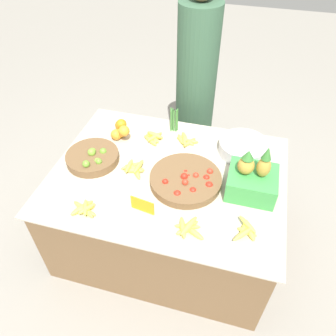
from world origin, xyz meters
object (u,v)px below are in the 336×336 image
at_px(metal_bowl, 243,147).
at_px(produce_crate, 252,179).
at_px(vendor_person, 196,91).
at_px(price_sign, 142,205).
at_px(tomato_basket, 186,180).
at_px(lime_bowl, 93,157).

height_order(metal_bowl, produce_crate, produce_crate).
bearing_deg(metal_bowl, produce_crate, -77.04).
bearing_deg(produce_crate, vendor_person, 119.63).
relative_size(price_sign, vendor_person, 0.09).
xyz_separation_m(tomato_basket, vendor_person, (-0.15, 1.02, 0.05)).
distance_m(produce_crate, vendor_person, 1.13).
relative_size(lime_bowl, metal_bowl, 1.06).
height_order(tomato_basket, vendor_person, vendor_person).
xyz_separation_m(metal_bowl, price_sign, (-0.52, -0.70, 0.01)).
height_order(lime_bowl, price_sign, same).
xyz_separation_m(price_sign, produce_crate, (0.60, 0.34, 0.05)).
bearing_deg(lime_bowl, tomato_basket, -3.32).
bearing_deg(tomato_basket, metal_bowl, 51.40).
bearing_deg(tomato_basket, produce_crate, 5.48).
bearing_deg(produce_crate, lime_bowl, -179.99).
height_order(lime_bowl, tomato_basket, lime_bowl).
height_order(lime_bowl, vendor_person, vendor_person).
height_order(lime_bowl, produce_crate, produce_crate).
relative_size(lime_bowl, produce_crate, 0.99).
xyz_separation_m(lime_bowl, price_sign, (0.48, -0.34, 0.02)).
xyz_separation_m(tomato_basket, metal_bowl, (0.32, 0.40, 0.02)).
height_order(lime_bowl, metal_bowl, lime_bowl).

